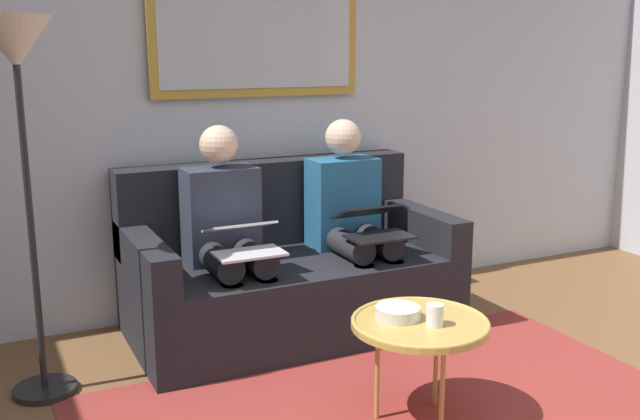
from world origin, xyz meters
TOP-DOWN VIEW (x-y plane):
  - wall_rear at (0.00, -2.60)m, footprint 6.00×0.12m
  - couch at (0.00, -2.12)m, footprint 1.72×0.90m
  - framed_mirror at (0.00, -2.51)m, footprint 1.24×0.05m
  - coffee_table at (-0.06, -0.90)m, footprint 0.57×0.57m
  - cup at (-0.09, -0.83)m, footprint 0.07×0.07m
  - bowl at (-0.00, -0.97)m, footprint 0.19×0.19m
  - person_left at (-0.36, -2.05)m, footprint 0.38×0.58m
  - laptop_black at (-0.36, -1.81)m, footprint 0.33×0.36m
  - person_right at (0.36, -2.05)m, footprint 0.38×0.58m
  - laptop_silver at (0.36, -1.80)m, footprint 0.33×0.33m
  - standing_lamp at (1.31, -1.85)m, footprint 0.32×0.32m

SIDE VIEW (x-z plane):
  - couch at x=0.00m, z-range -0.14..0.76m
  - coffee_table at x=-0.06m, z-range 0.20..0.65m
  - bowl at x=0.00m, z-range 0.44..0.49m
  - cup at x=-0.09m, z-range 0.44..0.53m
  - person_left at x=-0.36m, z-range 0.04..1.18m
  - person_right at x=0.36m, z-range 0.04..1.18m
  - laptop_silver at x=0.36m, z-range 0.55..0.70m
  - laptop_black at x=-0.36m, z-range 0.55..0.70m
  - wall_rear at x=0.00m, z-range 0.00..2.60m
  - standing_lamp at x=1.31m, z-range 0.54..2.20m
  - framed_mirror at x=0.00m, z-range 1.25..1.85m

